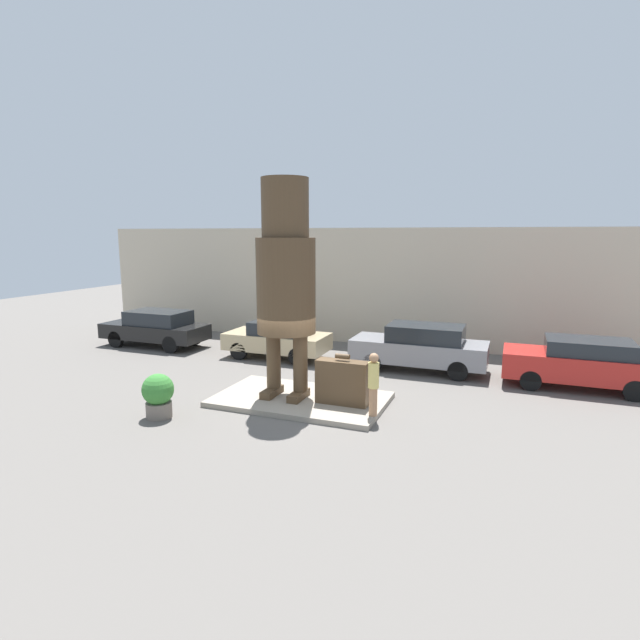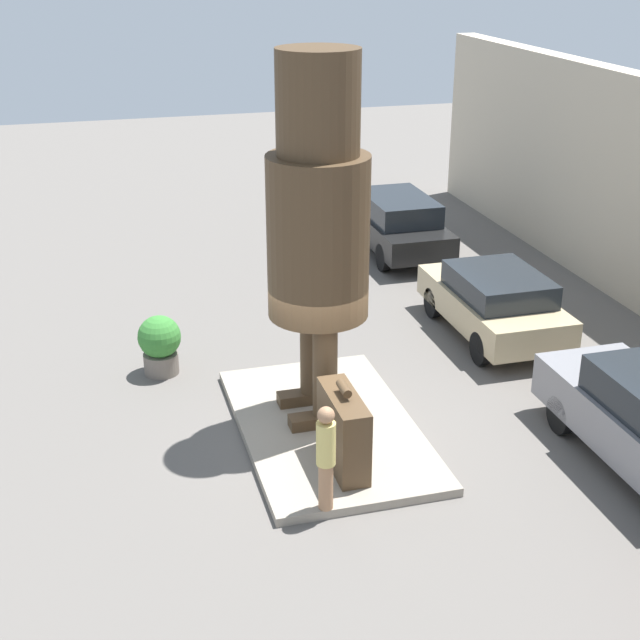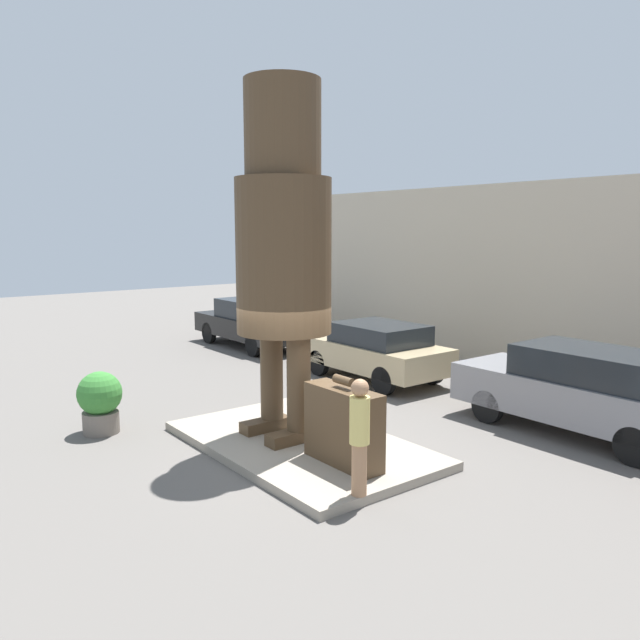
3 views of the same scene
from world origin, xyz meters
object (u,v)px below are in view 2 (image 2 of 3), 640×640
object	(u,v)px
giant_suitcase	(343,430)
planter_pot	(160,343)
parked_car_black	(395,221)
tourist	(326,454)
statue_figure	(318,214)
parked_car_tan	(494,301)

from	to	relation	value
giant_suitcase	planter_pot	distance (m)	4.94
giant_suitcase	parked_car_black	distance (m)	10.98
giant_suitcase	tourist	world-z (taller)	tourist
statue_figure	parked_car_tan	world-z (taller)	statue_figure
statue_figure	giant_suitcase	xyz separation A→B (m)	(1.72, -0.07, -2.99)
parked_car_tan	planter_pot	xyz separation A→B (m)	(-0.10, -6.98, -0.16)
statue_figure	tourist	world-z (taller)	statue_figure
parked_car_black	parked_car_tan	distance (m)	5.80
statue_figure	parked_car_tan	size ratio (longest dim) A/B	1.54
giant_suitcase	planter_pot	size ratio (longest dim) A/B	1.23
tourist	planter_pot	world-z (taller)	tourist
statue_figure	tourist	xyz separation A→B (m)	(2.76, -0.64, -2.70)
statue_figure	planter_pot	world-z (taller)	statue_figure
parked_car_tan	parked_car_black	bearing A→B (deg)	1.10
parked_car_tan	statue_figure	bearing A→B (deg)	118.91
giant_suitcase	parked_car_black	world-z (taller)	giant_suitcase
parked_car_black	giant_suitcase	bearing A→B (deg)	155.89
statue_figure	planter_pot	distance (m)	4.75
tourist	parked_car_tan	distance (m)	7.38
tourist	parked_car_black	world-z (taller)	tourist
statue_figure	giant_suitcase	distance (m)	3.45
giant_suitcase	statue_figure	bearing A→B (deg)	177.79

